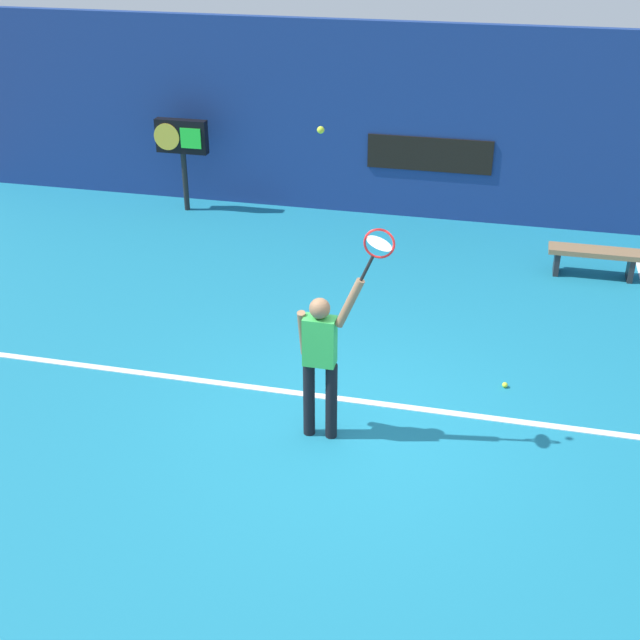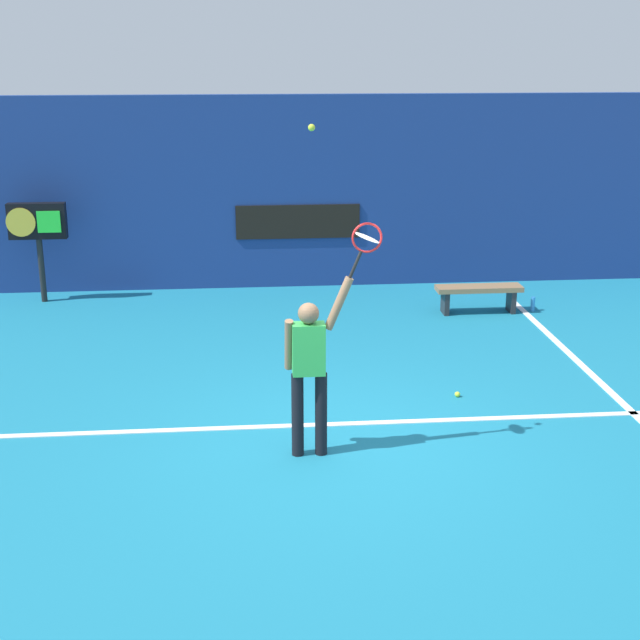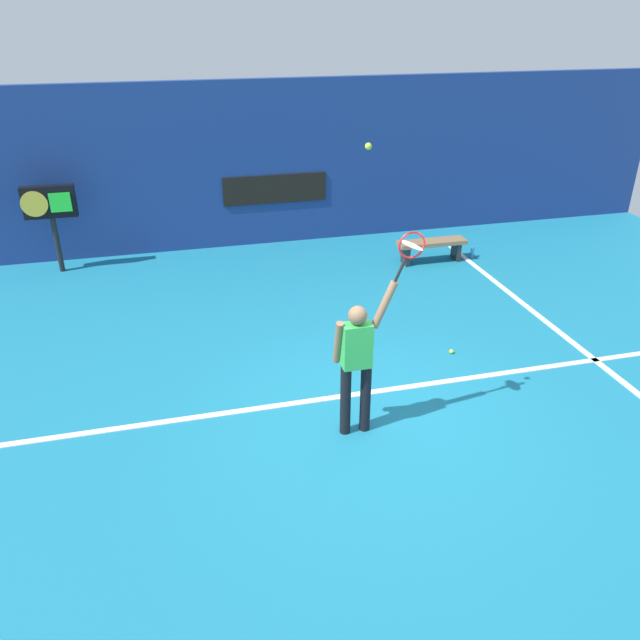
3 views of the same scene
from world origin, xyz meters
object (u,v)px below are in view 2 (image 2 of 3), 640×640
scoreboard_clock (37,225)px  spare_ball (457,394)px  water_bottle (533,304)px  tennis_player (309,365)px  tennis_ball (312,128)px  court_bench (479,293)px  tennis_racket (366,241)px

scoreboard_clock → spare_ball: size_ratio=24.86×
water_bottle → tennis_player: bearing=-129.1°
scoreboard_clock → tennis_player: bearing=-57.5°
tennis_player → tennis_ball: size_ratio=28.87×
spare_ball → scoreboard_clock: bearing=140.9°
tennis_ball → water_bottle: 7.33m
water_bottle → spare_ball: 4.15m
court_bench → water_bottle: (0.92, 0.00, -0.22)m
tennis_ball → spare_ball: (1.94, 1.54, -3.42)m
court_bench → scoreboard_clock: bearing=169.6°
scoreboard_clock → tennis_racket: bearing=-54.0°
tennis_player → court_bench: (3.16, 5.03, -0.67)m
tennis_ball → court_bench: size_ratio=0.05×
tennis_racket → water_bottle: bearing=55.1°
tennis_ball → water_bottle: bearing=51.6°
tennis_racket → scoreboard_clock: (-4.62, 6.35, -1.01)m
court_bench → tennis_racket: bearing=-117.2°
court_bench → tennis_player: bearing=-122.2°
tennis_ball → water_bottle: size_ratio=0.28×
tennis_player → water_bottle: bearing=50.9°
spare_ball → tennis_ball: bearing=-141.5°
scoreboard_clock → tennis_ball: bearing=-57.7°
water_bottle → court_bench: bearing=180.0°
water_bottle → spare_ball: bearing=-120.6°
tennis_racket → tennis_ball: size_ratio=9.16×
tennis_racket → court_bench: size_ratio=0.44×
scoreboard_clock → spare_ball: bearing=-39.1°
tennis_ball → spare_ball: 4.23m
court_bench → water_bottle: court_bench is taller
court_bench → spare_ball: bearing=-108.5°
scoreboard_clock → spare_ball: 7.86m
spare_ball → court_bench: bearing=71.5°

